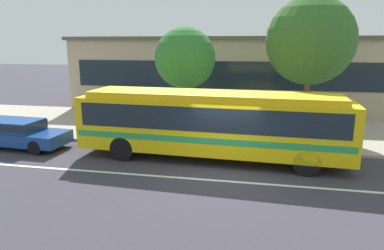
{
  "coord_description": "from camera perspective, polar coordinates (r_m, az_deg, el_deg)",
  "views": [
    {
      "loc": [
        1.29,
        -12.4,
        4.73
      ],
      "look_at": [
        -1.58,
        2.03,
        1.3
      ],
      "focal_mm": 33.02,
      "sensor_mm": 36.0,
      "label": 1
    }
  ],
  "objects": [
    {
      "name": "ground_plane",
      "position": [
        13.34,
        5.03,
        -7.7
      ],
      "size": [
        120.0,
        120.0,
        0.0
      ],
      "primitive_type": "plane",
      "color": "#383540"
    },
    {
      "name": "sidewalk_slab",
      "position": [
        19.91,
        7.23,
        -0.55
      ],
      "size": [
        60.0,
        8.0,
        0.12
      ],
      "primitive_type": "cube",
      "color": "#A5988A",
      "rests_on": "ground_plane"
    },
    {
      "name": "lane_stripe_center",
      "position": [
        12.6,
        4.62,
        -8.97
      ],
      "size": [
        56.0,
        0.16,
        0.01
      ],
      "primitive_type": "cube",
      "color": "silver",
      "rests_on": "ground_plane"
    },
    {
      "name": "transit_bus",
      "position": [
        14.43,
        3.25,
        0.68
      ],
      "size": [
        11.08,
        2.92,
        2.79
      ],
      "color": "yellow",
      "rests_on": "ground_plane"
    },
    {
      "name": "sedan_behind_bus",
      "position": [
        18.25,
        -26.73,
        -0.98
      ],
      "size": [
        4.9,
        2.06,
        1.29
      ],
      "color": "navy",
      "rests_on": "ground_plane"
    },
    {
      "name": "pedestrian_waiting_near_sign",
      "position": [
        17.34,
        10.39,
        0.85
      ],
      "size": [
        0.38,
        0.38,
        1.69
      ],
      "color": "navy",
      "rests_on": "sidewalk_slab"
    },
    {
      "name": "pedestrian_walking_along_curb",
      "position": [
        16.47,
        16.43,
        -0.22
      ],
      "size": [
        0.44,
        0.44,
        1.65
      ],
      "color": "#1A314E",
      "rests_on": "sidewalk_slab"
    },
    {
      "name": "bus_stop_sign",
      "position": [
        16.38,
        17.04,
        1.81
      ],
      "size": [
        0.1,
        0.44,
        2.43
      ],
      "color": "gray",
      "rests_on": "sidewalk_slab"
    },
    {
      "name": "street_tree_near_stop",
      "position": [
        18.91,
        -1.12,
        10.65
      ],
      "size": [
        3.22,
        3.22,
        5.44
      ],
      "color": "brown",
      "rests_on": "sidewalk_slab"
    },
    {
      "name": "street_tree_mid_block",
      "position": [
        18.9,
        18.59,
        12.76
      ],
      "size": [
        4.37,
        4.37,
        6.91
      ],
      "color": "brown",
      "rests_on": "sidewalk_slab"
    },
    {
      "name": "station_building",
      "position": [
        26.34,
        5.53,
        8.39
      ],
      "size": [
        22.01,
        6.85,
        5.15
      ],
      "color": "tan",
      "rests_on": "ground_plane"
    }
  ]
}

